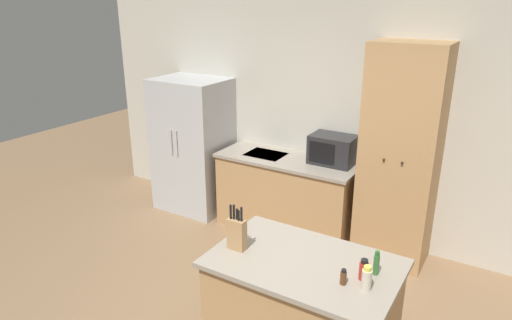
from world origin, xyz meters
The scene contains 11 objects.
wall_back centered at (0.00, 2.33, 1.30)m, with size 7.20×0.06×2.60m.
refrigerator centered at (-2.12, 1.96, 0.84)m, with size 0.88×0.70×1.68m.
back_counter centered at (-0.80, 2.00, 0.45)m, with size 1.62×0.63×0.89m.
pantry_cabinet centered at (0.42, 2.04, 1.12)m, with size 0.71×0.54×2.23m.
kitchen_island centered at (0.30, 0.13, 0.47)m, with size 1.26×0.81×0.93m.
microwave centered at (-0.31, 2.12, 1.05)m, with size 0.48×0.33×0.32m.
knife_block centered at (-0.17, 0.03, 1.06)m, with size 0.13×0.07×0.34m.
spice_bottle_tall_dark centered at (0.62, 0.02, 0.98)m, with size 0.04×0.04×0.10m.
spice_bottle_short_red centered at (0.71, 0.13, 1.00)m, with size 0.06×0.06×0.14m.
spice_bottle_amber_oil centered at (0.76, 0.23, 1.01)m, with size 0.04×0.04×0.17m.
spice_bottle_green_herb centered at (0.76, 0.04, 1.01)m, with size 0.06×0.06×0.16m.
Camera 1 is at (1.40, -2.31, 2.62)m, focal length 32.00 mm.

